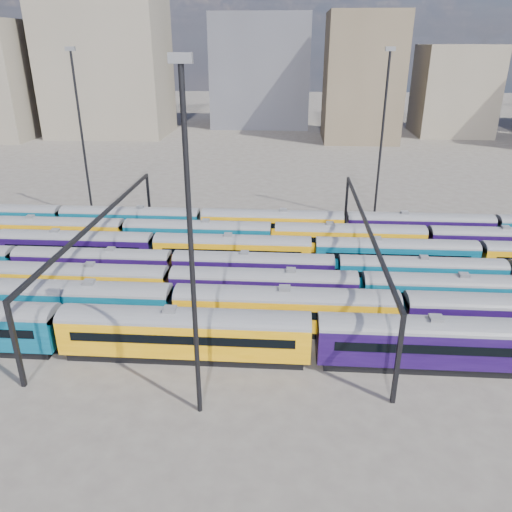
# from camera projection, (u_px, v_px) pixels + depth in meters

# --- Properties ---
(ground) EXTENTS (500.00, 500.00, 0.00)m
(ground) POSITION_uv_depth(u_px,v_px,m) (274.00, 285.00, 58.31)
(ground) COLOR #453F3B
(ground) RESTS_ON ground
(rake_0) EXTENTS (158.24, 3.30, 5.58)m
(rake_0) POSITION_uv_depth(u_px,v_px,m) (448.00, 338.00, 42.45)
(rake_0) COLOR black
(rake_0) RESTS_ON ground
(rake_1) EXTENTS (109.43, 3.20, 5.41)m
(rake_1) POSITION_uv_depth(u_px,v_px,m) (286.00, 305.00, 47.93)
(rake_1) COLOR black
(rake_1) RESTS_ON ground
(rake_2) EXTENTS (141.08, 2.95, 4.96)m
(rake_2) POSITION_uv_depth(u_px,v_px,m) (77.00, 278.00, 54.02)
(rake_2) COLOR black
(rake_2) RESTS_ON ground
(rake_3) EXTENTS (132.43, 2.77, 4.65)m
(rake_3) POSITION_uv_depth(u_px,v_px,m) (253.00, 265.00, 57.50)
(rake_3) COLOR black
(rake_3) RESTS_ON ground
(rake_4) EXTENTS (139.81, 2.92, 4.91)m
(rake_4) POSITION_uv_depth(u_px,v_px,m) (396.00, 252.00, 60.96)
(rake_4) COLOR black
(rake_4) RESTS_ON ground
(rake_5) EXTENTS (140.93, 2.94, 4.95)m
(rake_5) POSITION_uv_depth(u_px,v_px,m) (349.00, 236.00, 65.86)
(rake_5) COLOR black
(rake_5) RESTS_ON ground
(rake_6) EXTENTS (123.02, 3.00, 5.05)m
(rake_6) POSITION_uv_depth(u_px,v_px,m) (201.00, 220.00, 71.71)
(rake_6) COLOR black
(rake_6) RESTS_ON ground
(gantry_1) EXTENTS (0.35, 40.35, 8.03)m
(gantry_1) POSITION_uv_depth(u_px,v_px,m) (100.00, 226.00, 56.88)
(gantry_1) COLOR black
(gantry_1) RESTS_ON ground
(gantry_2) EXTENTS (0.35, 40.35, 8.03)m
(gantry_2) POSITION_uv_depth(u_px,v_px,m) (366.00, 233.00, 55.01)
(gantry_2) COLOR black
(gantry_2) RESTS_ON ground
(mast_1) EXTENTS (1.40, 0.50, 25.60)m
(mast_1) POSITION_uv_depth(u_px,v_px,m) (81.00, 130.00, 74.85)
(mast_1) COLOR black
(mast_1) RESTS_ON ground
(mast_2) EXTENTS (1.40, 0.50, 25.60)m
(mast_2) POSITION_uv_depth(u_px,v_px,m) (191.00, 242.00, 32.94)
(mast_2) COLOR black
(mast_2) RESTS_ON ground
(mast_3) EXTENTS (1.40, 0.50, 25.60)m
(mast_3) POSITION_uv_depth(u_px,v_px,m) (382.00, 132.00, 73.87)
(mast_3) COLOR black
(mast_3) RESTS_ON ground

